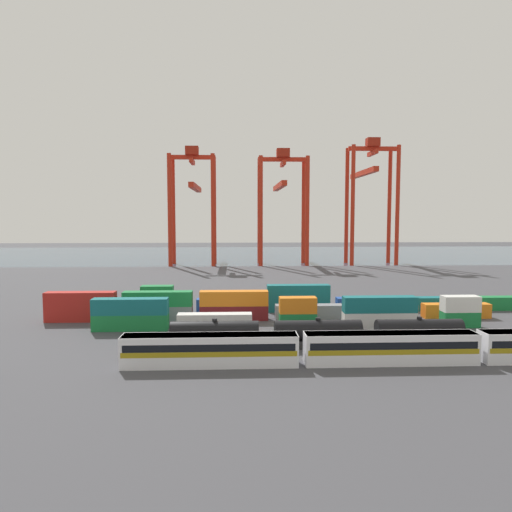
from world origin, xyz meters
The scene contains 34 objects.
ground_plane centered at (0.00, 40.00, 0.00)m, with size 420.00×420.00×0.00m, color #424247.
harbour_water centered at (0.00, 147.24, 0.00)m, with size 400.00×110.00×0.01m, color #384C60.
passenger_train centered at (10.55, -23.97, 2.14)m, with size 66.59×3.14×3.90m.
freight_tank_row centered at (2.74, -16.35, 1.97)m, with size 41.09×2.76×4.22m.
shipping_container_0 centered at (-25.81, -5.04, 1.30)m, with size 12.10×2.44×2.60m, color #197538.
shipping_container_1 centered at (-25.81, -5.04, 3.90)m, with size 12.10×2.44×2.60m, color #146066.
shipping_container_2 centered at (-12.21, -5.04, 1.30)m, with size 12.10×2.44×2.60m, color silver.
shipping_container_3 centered at (1.39, -5.04, 1.30)m, with size 6.04×2.44×2.60m, color #197538.
shipping_container_4 centered at (1.39, -5.04, 3.90)m, with size 6.04×2.44×2.60m, color orange.
shipping_container_5 centered at (14.98, -5.04, 1.30)m, with size 12.10×2.44×2.60m, color silver.
shipping_container_6 centered at (14.98, -5.04, 3.90)m, with size 12.10×2.44×2.60m, color #146066.
shipping_container_7 centered at (28.58, -5.04, 1.30)m, with size 6.04×2.44×2.60m, color #197538.
shipping_container_8 centered at (28.58, -5.04, 3.90)m, with size 6.04×2.44×2.60m, color silver.
shipping_container_9 centered at (-35.97, 1.93, 1.30)m, with size 12.10×2.44×2.60m, color #AD211C.
shipping_container_10 centered at (-35.97, 1.93, 3.90)m, with size 12.10×2.44×2.60m, color #AD211C.
shipping_container_11 centered at (-22.53, 1.93, 1.30)m, with size 12.10×2.44×2.60m, color slate.
shipping_container_12 centered at (-22.53, 1.93, 3.90)m, with size 12.10×2.44×2.60m, color #197538.
shipping_container_13 centered at (-9.09, 1.93, 1.30)m, with size 12.10×2.44×2.60m, color maroon.
shipping_container_14 centered at (-9.09, 1.93, 3.90)m, with size 12.10×2.44×2.60m, color orange.
shipping_container_15 centered at (4.35, 1.93, 1.30)m, with size 12.10×2.44×2.60m, color slate.
shipping_container_16 centered at (17.78, 1.93, 1.30)m, with size 12.10×2.44×2.60m, color orange.
shipping_container_17 centered at (31.22, 1.93, 1.30)m, with size 12.10×2.44×2.60m, color orange.
shipping_container_18 centered at (-37.33, 8.90, 1.30)m, with size 6.04×2.44×2.60m, color gold.
shipping_container_19 centered at (-23.78, 8.90, 1.30)m, with size 6.04×2.44×2.60m, color silver.
shipping_container_20 centered at (-23.78, 8.90, 3.90)m, with size 6.04×2.44×2.60m, color #197538.
shipping_container_21 centered at (-10.23, 8.90, 1.30)m, with size 12.10×2.44×2.60m, color #1C4299.
shipping_container_22 centered at (3.32, 8.90, 1.30)m, with size 12.10×2.44×2.60m, color #146066.
shipping_container_23 centered at (3.32, 8.90, 3.90)m, with size 12.10×2.44×2.60m, color #146066.
shipping_container_24 centered at (16.87, 8.90, 1.30)m, with size 12.10×2.44×2.60m, color #1C4299.
shipping_container_25 centered at (30.42, 8.90, 1.30)m, with size 12.10×2.44×2.60m, color #146066.
shipping_container_26 centered at (43.97, 8.90, 1.30)m, with size 12.10×2.44×2.60m, color #197538.
gantry_crane_west centered at (-24.99, 102.10, 26.67)m, with size 17.44×38.86×44.46m.
gantry_crane_central centered at (9.17, 102.35, 26.69)m, with size 18.92×40.40×43.83m.
gantry_crane_east centered at (43.34, 101.57, 29.37)m, with size 18.57×36.29×48.02m.
Camera 1 is at (-8.72, -81.08, 18.38)m, focal length 33.16 mm.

